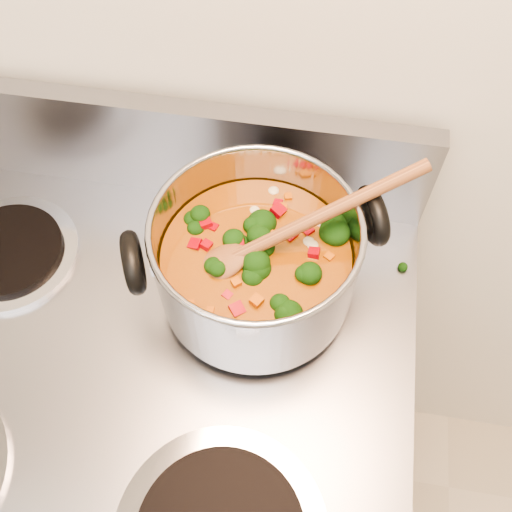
{
  "coord_description": "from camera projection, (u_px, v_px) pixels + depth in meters",
  "views": [
    {
      "loc": [
        0.3,
        0.95,
        1.59
      ],
      "look_at": [
        0.24,
        1.31,
        1.01
      ],
      "focal_mm": 40.0,
      "sensor_mm": 36.0,
      "label": 1
    }
  ],
  "objects": [
    {
      "name": "stockpot",
      "position": [
        256.0,
        260.0,
        0.69
      ],
      "size": [
        0.31,
        0.25,
        0.15
      ],
      "rotation": [
        0.0,
        0.0,
        0.4
      ],
      "color": "#9999A0",
      "rests_on": "electric_range"
    },
    {
      "name": "wooden_spoon",
      "position": [
        271.0,
        240.0,
        0.66
      ],
      "size": [
        0.27,
        0.16,
        0.12
      ],
      "rotation": [
        0.0,
        0.0,
        0.46
      ],
      "color": "brown",
      "rests_on": "stockpot"
    },
    {
      "name": "electric_range",
      "position": [
        157.0,
        460.0,
        1.08
      ],
      "size": [
        0.76,
        0.68,
        1.08
      ],
      "color": "gray",
      "rests_on": "ground"
    },
    {
      "name": "cooktop_crumbs",
      "position": [
        153.0,
        315.0,
        0.74
      ],
      "size": [
        0.12,
        0.28,
        0.01
      ],
      "color": "black",
      "rests_on": "electric_range"
    }
  ]
}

